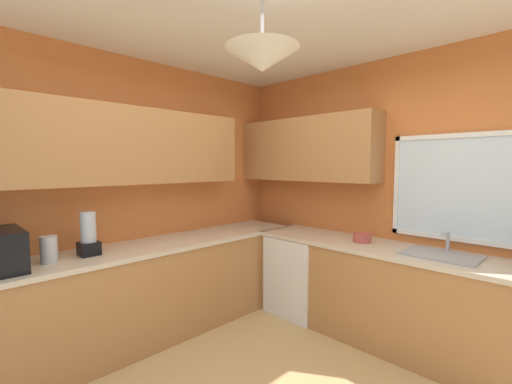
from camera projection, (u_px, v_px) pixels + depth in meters
name	position (u px, v px, depth m)	size (l,w,h in m)	color
room_shell	(242.00, 138.00, 2.93)	(3.69, 3.74, 2.72)	#D17238
counter_run_left	(149.00, 291.00, 3.15)	(0.65, 3.35, 0.89)	#AD7542
counter_run_back	(394.00, 296.00, 3.02)	(2.78, 0.65, 0.89)	#AD7542
dishwasher	(301.00, 274.00, 3.73)	(0.60, 0.60, 0.84)	white
kettle	(49.00, 250.00, 2.53)	(0.12, 0.12, 0.20)	#B7B7BC
sink_assembly	(442.00, 254.00, 2.73)	(0.55, 0.40, 0.19)	#9EA0A5
bowl	(362.00, 237.00, 3.22)	(0.17, 0.17, 0.09)	#B74C42
blender_appliance	(88.00, 236.00, 2.74)	(0.15, 0.15, 0.36)	black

